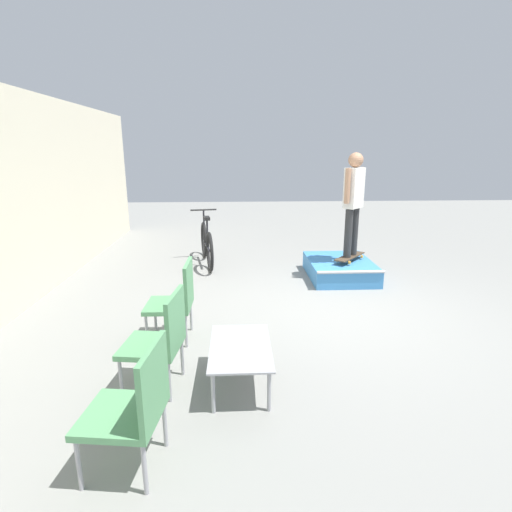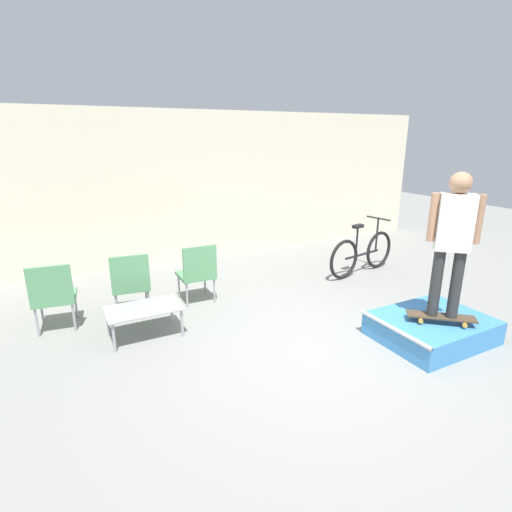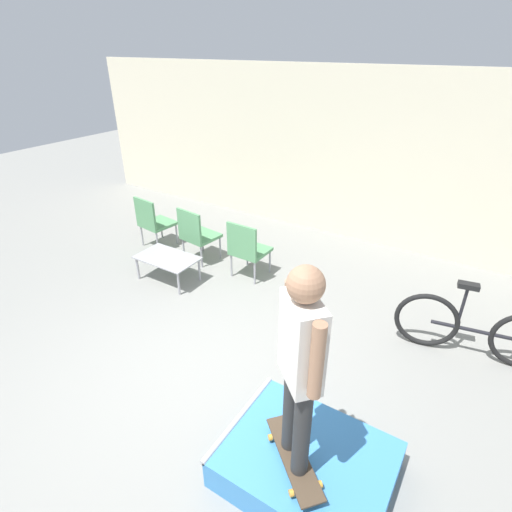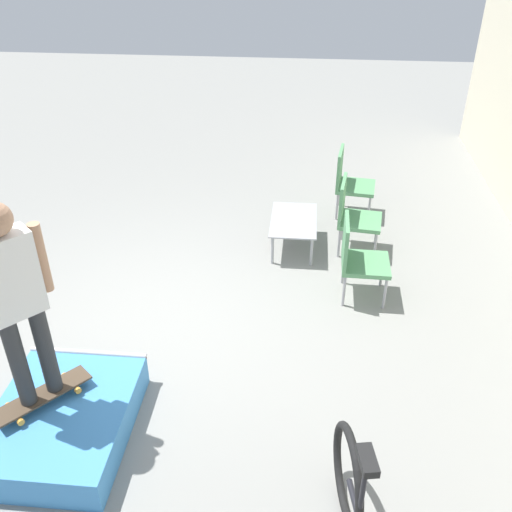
# 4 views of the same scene
# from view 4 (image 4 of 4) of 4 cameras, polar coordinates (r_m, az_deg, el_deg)

# --- Properties ---
(ground_plane) EXTENTS (24.00, 24.00, 0.00)m
(ground_plane) POSITION_cam_4_polar(r_m,az_deg,el_deg) (6.20, -9.40, -6.40)
(ground_plane) COLOR gray
(skate_ramp_box) EXTENTS (1.39, 1.08, 0.32)m
(skate_ramp_box) POSITION_cam_4_polar(r_m,az_deg,el_deg) (5.16, -18.71, -15.38)
(skate_ramp_box) COLOR #3D84C6
(skate_ramp_box) RESTS_ON ground_plane
(skateboard_on_ramp) EXTENTS (0.73, 0.67, 0.07)m
(skateboard_on_ramp) POSITION_cam_4_polar(r_m,az_deg,el_deg) (5.09, -20.54, -12.90)
(skateboard_on_ramp) COLOR #473828
(skateboard_on_ramp) RESTS_ON skate_ramp_box
(person_skater) EXTENTS (0.44, 0.41, 1.73)m
(person_skater) POSITION_cam_4_polar(r_m,az_deg,el_deg) (4.45, -23.03, -3.31)
(person_skater) COLOR #2D2D2D
(person_skater) RESTS_ON skateboard_on_ramp
(coffee_table) EXTENTS (0.94, 0.57, 0.40)m
(coffee_table) POSITION_cam_4_polar(r_m,az_deg,el_deg) (7.21, 3.79, 3.38)
(coffee_table) COLOR #9E9EA3
(coffee_table) RESTS_ON ground_plane
(patio_chair_left) EXTENTS (0.58, 0.58, 0.94)m
(patio_chair_left) POSITION_cam_4_polar(r_m,az_deg,el_deg) (8.07, 9.30, 7.53)
(patio_chair_left) COLOR #99999E
(patio_chair_left) RESTS_ON ground_plane
(patio_chair_center) EXTENTS (0.58, 0.58, 0.94)m
(patio_chair_center) POSITION_cam_4_polar(r_m,az_deg,el_deg) (7.17, 9.66, 4.25)
(patio_chair_center) COLOR #99999E
(patio_chair_center) RESTS_ON ground_plane
(patio_chair_right) EXTENTS (0.53, 0.53, 0.94)m
(patio_chair_right) POSITION_cam_4_polar(r_m,az_deg,el_deg) (6.31, 10.10, 0.02)
(patio_chair_right) COLOR #99999E
(patio_chair_right) RESTS_ON ground_plane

